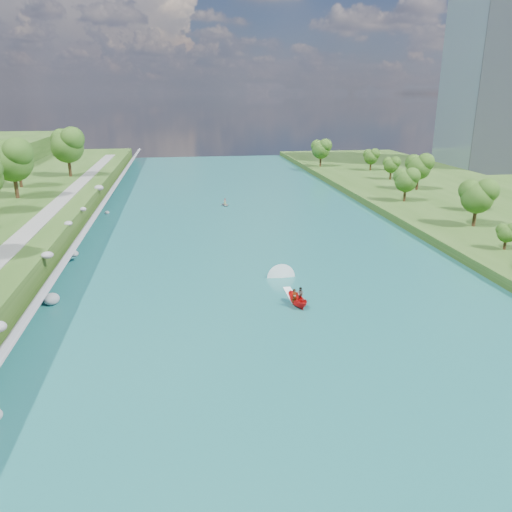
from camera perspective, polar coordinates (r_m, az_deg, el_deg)
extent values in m
plane|color=#2D5119|center=(55.02, 3.04, -6.01)|extent=(260.00, 260.00, 0.00)
cube|color=#195C60|center=(73.43, -0.08, 0.33)|extent=(55.00, 240.00, 0.10)
cube|color=slate|center=(73.81, -20.34, 0.68)|extent=(3.54, 236.00, 4.05)
ellipsoid|color=gray|center=(60.13, -22.32, -4.57)|extent=(1.70, 1.94, 1.30)
ellipsoid|color=gray|center=(65.96, -22.75, 0.10)|extent=(1.45, 1.35, 0.83)
ellipsoid|color=gray|center=(73.86, -20.07, 0.24)|extent=(1.19, 1.25, 0.91)
ellipsoid|color=gray|center=(81.58, -20.66, 3.50)|extent=(1.22, 1.57, 0.72)
ellipsoid|color=gray|center=(90.59, -19.15, 5.07)|extent=(1.04, 0.96, 0.74)
ellipsoid|color=gray|center=(102.17, -16.65, 4.79)|extent=(0.91, 1.14, 0.61)
ellipsoid|color=gray|center=(110.60, -17.51, 7.44)|extent=(1.89, 1.81, 1.21)
cube|color=gray|center=(75.02, -25.46, 1.71)|extent=(3.00, 200.00, 0.10)
cube|color=gray|center=(171.67, 25.62, 18.93)|extent=(22.00, 22.00, 60.00)
ellipsoid|color=#264612|center=(104.94, -26.06, 9.51)|extent=(7.90, 7.90, 13.17)
ellipsoid|color=#264612|center=(117.32, -25.58, 9.81)|extent=(6.72, 6.72, 11.20)
ellipsoid|color=#264612|center=(128.55, -20.74, 11.49)|extent=(8.10, 8.10, 13.49)
ellipsoid|color=#264612|center=(77.95, 26.72, 2.26)|extent=(2.72, 2.72, 4.53)
ellipsoid|color=#264612|center=(89.36, 23.95, 6.01)|extent=(5.57, 5.57, 9.28)
ellipsoid|color=#264612|center=(101.96, 23.79, 6.48)|extent=(3.76, 3.76, 6.26)
ellipsoid|color=#264612|center=(106.05, 16.75, 8.12)|extent=(4.80, 4.80, 8.00)
ellipsoid|color=#264612|center=(120.00, 18.09, 9.47)|extent=(5.78, 5.78, 9.64)
ellipsoid|color=#264612|center=(133.43, 15.20, 9.90)|extent=(4.10, 4.10, 6.84)
ellipsoid|color=#264612|center=(148.34, 13.02, 10.90)|extent=(4.33, 4.33, 7.21)
ellipsoid|color=#264612|center=(153.61, 7.42, 11.87)|extent=(5.73, 5.73, 9.55)
imported|color=red|center=(55.38, 4.72, -5.00)|extent=(2.08, 3.75, 1.37)
imported|color=#66605B|center=(54.72, 4.42, -4.66)|extent=(0.76, 0.64, 1.76)
imported|color=#66605B|center=(55.76, 5.12, -4.34)|extent=(0.96, 0.93, 1.56)
cube|color=white|center=(58.32, 4.03, -4.45)|extent=(0.90, 5.00, 0.06)
imported|color=#919499|center=(105.10, -3.57, 5.91)|extent=(2.11, 2.78, 0.54)
imported|color=#66605B|center=(104.97, -3.57, 6.24)|extent=(0.68, 0.50, 1.26)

